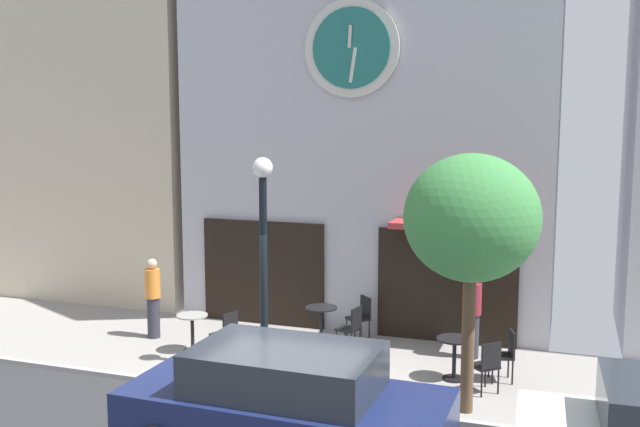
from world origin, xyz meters
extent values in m
cube|color=gray|center=(0.00, 2.02, -0.03)|extent=(26.20, 4.05, 0.05)
cube|color=#A8A5A0|center=(0.00, 0.02, 0.04)|extent=(26.20, 0.12, 0.08)
cube|color=#B2B2BC|center=(0.01, 5.27, 4.73)|extent=(8.11, 2.44, 9.46)
cylinder|color=beige|center=(0.01, 3.99, 5.95)|extent=(1.99, 0.10, 1.99)
cylinder|color=#1E6660|center=(0.01, 3.93, 5.95)|extent=(1.63, 0.04, 1.63)
cube|color=beige|center=(0.00, 3.89, 6.17)|extent=(0.08, 0.03, 0.45)
cube|color=beige|center=(0.06, 3.89, 5.61)|extent=(0.16, 0.03, 0.70)
cube|color=black|center=(-2.02, 4.01, 1.15)|extent=(2.84, 0.10, 2.30)
cube|color=black|center=(2.04, 4.01, 1.15)|extent=(2.84, 0.10, 2.30)
cube|color=#B23333|center=(2.28, 3.70, 2.45)|extent=(2.59, 0.90, 0.12)
cube|color=beige|center=(-7.05, 6.47, 7.61)|extent=(5.53, 4.85, 15.22)
cylinder|color=black|center=(-0.75, 1.18, 0.18)|extent=(0.32, 0.32, 0.36)
cylinder|color=black|center=(-0.75, 1.18, 1.75)|extent=(0.14, 0.14, 3.50)
sphere|color=white|center=(-0.75, 1.18, 3.68)|extent=(0.36, 0.36, 0.36)
cylinder|color=brown|center=(2.93, 0.55, 1.16)|extent=(0.20, 0.20, 2.33)
ellipsoid|color=#3D8442|center=(2.93, 0.55, 3.05)|extent=(2.05, 1.85, 1.95)
cylinder|color=black|center=(-2.53, 1.73, 0.36)|extent=(0.07, 0.07, 0.73)
cylinder|color=black|center=(-2.53, 1.73, 0.01)|extent=(0.40, 0.40, 0.03)
cylinder|color=gray|center=(-2.53, 1.73, 0.73)|extent=(0.61, 0.61, 0.03)
cylinder|color=black|center=(-0.32, 3.04, 0.37)|extent=(0.07, 0.07, 0.75)
cylinder|color=black|center=(-0.32, 3.04, 0.01)|extent=(0.40, 0.40, 0.03)
cylinder|color=black|center=(-0.32, 3.04, 0.75)|extent=(0.65, 0.65, 0.03)
cylinder|color=black|center=(2.54, 1.89, 0.36)|extent=(0.07, 0.07, 0.73)
cylinder|color=black|center=(2.54, 1.89, 0.01)|extent=(0.40, 0.40, 0.03)
cylinder|color=black|center=(2.54, 1.89, 0.73)|extent=(0.63, 0.63, 0.03)
cube|color=black|center=(0.32, 3.52, 0.45)|extent=(0.57, 0.57, 0.04)
cube|color=black|center=(0.44, 3.65, 0.68)|extent=(0.30, 0.29, 0.45)
cylinder|color=black|center=(0.08, 3.51, 0.23)|extent=(0.03, 0.03, 0.45)
cylinder|color=black|center=(0.32, 3.28, 0.23)|extent=(0.03, 0.03, 0.45)
cylinder|color=black|center=(0.31, 3.76, 0.23)|extent=(0.03, 0.03, 0.45)
cylinder|color=black|center=(0.56, 3.52, 0.23)|extent=(0.03, 0.03, 0.45)
cube|color=black|center=(3.09, 1.45, 0.45)|extent=(0.57, 0.57, 0.04)
cube|color=black|center=(3.22, 1.33, 0.68)|extent=(0.30, 0.29, 0.45)
cylinder|color=black|center=(3.10, 1.69, 0.23)|extent=(0.03, 0.03, 0.45)
cylinder|color=black|center=(2.85, 1.46, 0.23)|extent=(0.03, 0.03, 0.45)
cylinder|color=black|center=(3.33, 1.45, 0.23)|extent=(0.03, 0.03, 0.45)
cylinder|color=black|center=(3.09, 1.21, 0.23)|extent=(0.03, 0.03, 0.45)
cube|color=black|center=(3.31, 2.08, 0.45)|extent=(0.50, 0.50, 0.04)
cube|color=black|center=(3.48, 2.13, 0.68)|extent=(0.15, 0.38, 0.45)
cylinder|color=black|center=(3.10, 2.20, 0.23)|extent=(0.03, 0.03, 0.45)
cylinder|color=black|center=(3.20, 1.87, 0.23)|extent=(0.03, 0.03, 0.45)
cylinder|color=black|center=(3.43, 2.29, 0.23)|extent=(0.03, 0.03, 0.45)
cylinder|color=black|center=(3.52, 1.97, 0.23)|extent=(0.03, 0.03, 0.45)
cube|color=black|center=(0.34, 2.76, 0.45)|extent=(0.47, 0.47, 0.04)
cube|color=black|center=(0.51, 2.72, 0.68)|extent=(0.12, 0.38, 0.45)
cylinder|color=black|center=(0.21, 2.96, 0.23)|extent=(0.03, 0.03, 0.45)
cylinder|color=black|center=(0.14, 2.63, 0.23)|extent=(0.03, 0.03, 0.45)
cylinder|color=black|center=(0.54, 2.89, 0.23)|extent=(0.03, 0.03, 0.45)
cylinder|color=black|center=(0.47, 2.56, 0.23)|extent=(0.03, 0.03, 0.45)
cube|color=black|center=(-1.80, 1.64, 0.45)|extent=(0.50, 0.50, 0.04)
cube|color=black|center=(-1.63, 1.59, 0.68)|extent=(0.15, 0.37, 0.45)
cylinder|color=black|center=(-1.91, 1.86, 0.23)|extent=(0.03, 0.03, 0.45)
cylinder|color=black|center=(-2.02, 1.53, 0.23)|extent=(0.03, 0.03, 0.45)
cylinder|color=black|center=(-1.59, 1.75, 0.23)|extent=(0.03, 0.03, 0.45)
cylinder|color=black|center=(-1.69, 1.43, 0.23)|extent=(0.03, 0.03, 0.45)
cylinder|color=#2D2D38|center=(-3.75, 2.28, 0.42)|extent=(0.35, 0.35, 0.85)
cylinder|color=orange|center=(-3.75, 2.28, 1.15)|extent=(0.43, 0.43, 0.60)
sphere|color=tan|center=(-3.75, 2.28, 1.56)|extent=(0.22, 0.22, 0.22)
cylinder|color=#2D2D38|center=(2.68, 3.16, 0.42)|extent=(0.29, 0.29, 0.85)
cylinder|color=maroon|center=(2.68, 3.16, 1.15)|extent=(0.36, 0.36, 0.60)
sphere|color=tan|center=(2.68, 3.16, 1.56)|extent=(0.22, 0.22, 0.22)
cube|color=navy|center=(0.89, -1.87, 0.60)|extent=(4.33, 1.87, 0.75)
cube|color=#262B33|center=(0.89, -1.87, 1.25)|extent=(2.43, 1.62, 0.60)
cylinder|color=black|center=(2.32, -1.00, 0.32)|extent=(0.64, 0.23, 0.64)
cylinder|color=black|center=(-0.52, -0.95, 0.32)|extent=(0.64, 0.23, 0.64)
camera|label=1|loc=(4.30, -10.30, 4.52)|focal=40.36mm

